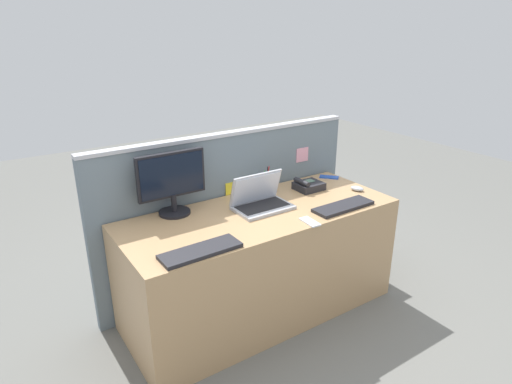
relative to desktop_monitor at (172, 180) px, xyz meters
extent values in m
plane|color=slate|center=(0.47, -0.29, -0.98)|extent=(10.00, 10.00, 0.00)
cube|color=tan|center=(0.47, -0.29, -0.60)|extent=(1.83, 0.73, 0.76)
cube|color=slate|center=(0.47, 0.12, -0.39)|extent=(2.02, 0.06, 1.18)
cube|color=#B7BAC1|center=(0.47, 0.12, 0.21)|extent=(2.02, 0.07, 0.02)
cube|color=yellow|center=(0.48, 0.08, -0.18)|extent=(0.09, 0.01, 0.10)
cube|color=pink|center=(1.12, 0.08, -0.04)|extent=(0.11, 0.01, 0.11)
cube|color=yellow|center=(-0.12, 0.08, -0.05)|extent=(0.11, 0.01, 0.07)
cylinder|color=black|center=(0.00, -0.01, -0.22)|extent=(0.20, 0.20, 0.02)
cylinder|color=black|center=(0.00, -0.01, -0.15)|extent=(0.04, 0.04, 0.11)
cube|color=black|center=(0.00, 0.00, 0.03)|extent=(0.45, 0.03, 0.29)
cube|color=black|center=(0.00, -0.01, 0.03)|extent=(0.42, 0.01, 0.26)
cube|color=#B2B5BC|center=(0.51, -0.27, -0.21)|extent=(0.37, 0.24, 0.02)
cube|color=black|center=(0.51, -0.26, -0.20)|extent=(0.33, 0.17, 0.00)
cube|color=#B2B5BC|center=(0.51, -0.18, -0.10)|extent=(0.37, 0.07, 0.21)
cube|color=silver|center=(0.51, -0.19, -0.10)|extent=(0.35, 0.06, 0.19)
cube|color=#232328|center=(0.99, -0.15, -0.20)|extent=(0.19, 0.16, 0.05)
cube|color=#4C6B5B|center=(1.02, -0.13, -0.17)|extent=(0.06, 0.06, 0.01)
cylinder|color=#232328|center=(0.93, -0.15, -0.15)|extent=(0.04, 0.15, 0.04)
cube|color=#232328|center=(-0.10, -0.56, -0.21)|extent=(0.45, 0.16, 0.02)
cube|color=#232328|center=(0.96, -0.54, -0.21)|extent=(0.44, 0.15, 0.02)
ellipsoid|color=#B2B5BC|center=(1.27, -0.36, -0.21)|extent=(0.09, 0.11, 0.03)
cylinder|color=#4C7093|center=(0.72, -0.03, -0.17)|extent=(0.08, 0.08, 0.10)
cylinder|color=black|center=(0.72, -0.02, -0.11)|extent=(0.01, 0.02, 0.15)
cylinder|color=red|center=(0.72, -0.01, -0.11)|extent=(0.03, 0.01, 0.15)
cylinder|color=#238438|center=(0.70, -0.02, -0.12)|extent=(0.02, 0.02, 0.12)
cube|color=silver|center=(0.63, -0.59, -0.22)|extent=(0.08, 0.15, 0.01)
cube|color=blue|center=(1.30, -0.04, -0.22)|extent=(0.15, 0.15, 0.01)
camera|label=1|loc=(-1.00, -2.45, 0.93)|focal=31.05mm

